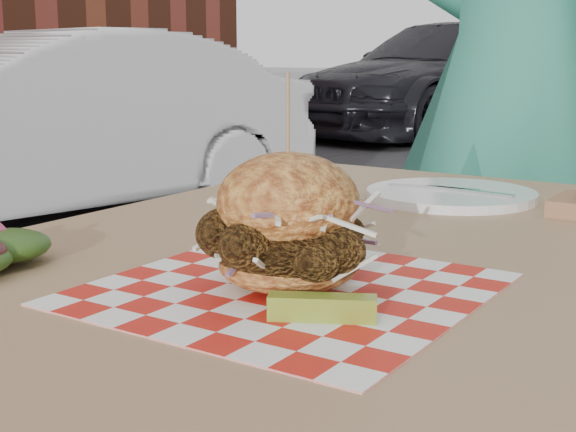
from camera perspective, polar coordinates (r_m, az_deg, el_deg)
name	(u,v)px	position (r m, az deg, el deg)	size (l,w,h in m)	color
diner	(511,77)	(1.97, 15.56, 9.50)	(0.67, 0.44, 1.85)	#2D846B
car_white	(42,126)	(4.90, -17.12, 6.12)	(1.17, 3.36, 1.11)	silver
car_dark	(449,77)	(10.01, 11.41, 9.64)	(1.88, 4.61, 1.34)	black
patio_table	(345,300)	(1.03, 4.05, -6.01)	(0.80, 1.20, 0.75)	tan
patio_chair	(559,247)	(1.90, 18.72, -2.11)	(0.52, 0.53, 0.95)	tan
paper_liner	(288,289)	(0.80, 0.00, -5.20)	(0.36, 0.36, 0.00)	red
sandwich	(288,230)	(0.78, 0.00, -1.01)	(0.19, 0.19, 0.21)	gold
pickle_spear	(322,308)	(0.71, 2.45, -6.53)	(0.10, 0.02, 0.02)	olive
place_setting	(451,195)	(1.31, 11.51, 1.50)	(0.27, 0.27, 0.02)	white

